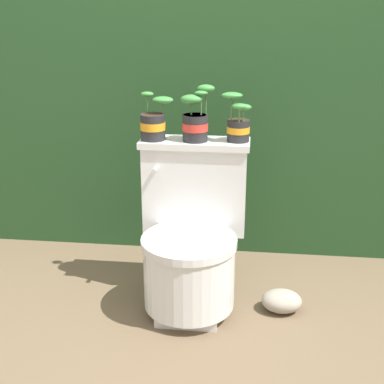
# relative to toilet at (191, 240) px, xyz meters

# --- Properties ---
(ground_plane) EXTENTS (12.00, 12.00, 0.00)m
(ground_plane) POSITION_rel_toilet_xyz_m (0.01, -0.13, -0.33)
(ground_plane) COLOR brown
(hedge_backdrop) EXTENTS (4.00, 0.78, 1.58)m
(hedge_backdrop) POSITION_rel_toilet_xyz_m (0.01, 0.99, 0.46)
(hedge_backdrop) COLOR #234723
(hedge_backdrop) RESTS_ON ground
(toilet) EXTENTS (0.51, 0.54, 0.78)m
(toilet) POSITION_rel_toilet_xyz_m (0.00, 0.00, 0.00)
(toilet) COLOR silver
(toilet) RESTS_ON ground
(potted_plant_left) EXTENTS (0.15, 0.12, 0.22)m
(potted_plant_left) POSITION_rel_toilet_xyz_m (-0.19, 0.13, 0.52)
(potted_plant_left) COLOR #262628
(potted_plant_left) RESTS_ON toilet
(potted_plant_midleft) EXTENTS (0.15, 0.12, 0.25)m
(potted_plant_midleft) POSITION_rel_toilet_xyz_m (0.00, 0.13, 0.53)
(potted_plant_midleft) COLOR #262628
(potted_plant_midleft) RESTS_ON toilet
(potted_plant_middle) EXTENTS (0.14, 0.12, 0.23)m
(potted_plant_middle) POSITION_rel_toilet_xyz_m (0.20, 0.14, 0.52)
(potted_plant_middle) COLOR #262628
(potted_plant_middle) RESTS_ON toilet
(garden_stone) EXTENTS (0.19, 0.15, 0.10)m
(garden_stone) POSITION_rel_toilet_xyz_m (0.43, -0.02, -0.28)
(garden_stone) COLOR #9E9384
(garden_stone) RESTS_ON ground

